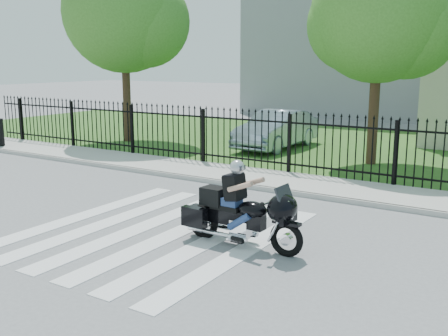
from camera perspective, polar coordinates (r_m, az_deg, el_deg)
The scene contains 11 objects.
ground at distance 10.42m, azimuth -7.36°, elevation -6.84°, with size 120.00×120.00×0.00m, color slate.
crosswalk at distance 10.42m, azimuth -7.36°, elevation -6.81°, with size 5.00×5.50×0.01m, color silver, non-canonical shape.
sidewalk at distance 14.46m, azimuth 5.33°, elevation -1.32°, with size 40.00×2.00×0.12m, color #ADAAA3.
curb at distance 13.60m, azimuth 3.42°, elevation -2.12°, with size 40.00×0.12×0.12m, color #ADAAA3.
grass_strip at distance 20.84m, azimuth 14.12°, elevation 2.21°, with size 40.00×12.00×0.02m, color #2E571D.
iron_fence at distance 15.18m, azimuth 7.11°, elevation 2.50°, with size 26.00×0.04×1.80m.
tree_left at distance 21.97m, azimuth -10.87°, elevation 16.33°, with size 4.80×4.80×7.58m.
tree_mid at distance 17.33m, azimuth 16.53°, elevation 15.72°, with size 4.20×4.20×6.78m.
building_tall at distance 34.97m, azimuth 17.30°, elevation 15.54°, with size 15.00×10.00×12.00m, color gray.
motorcycle_rider at distance 9.40m, azimuth 1.67°, elevation -4.61°, with size 2.42×0.77×1.60m.
parked_car at distance 19.93m, azimuth 5.74°, elevation 4.20°, with size 1.51×4.34×1.43m, color #8F9FB3.
Camera 1 is at (6.35, -7.58, 3.27)m, focal length 42.00 mm.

